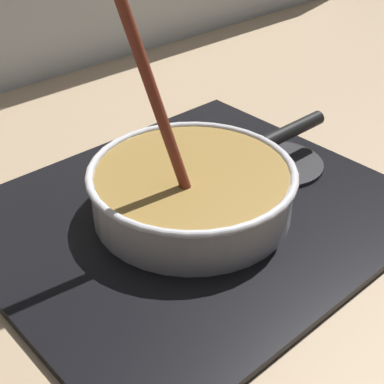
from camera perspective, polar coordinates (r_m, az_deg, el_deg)
The scene contains 5 objects.
ground at distance 0.69m, azimuth 10.97°, elevation -12.27°, with size 2.40×1.60×0.04m, color #9E8466.
hob_plate at distance 0.79m, azimuth 0.00°, elevation -2.29°, with size 0.56×0.48×0.01m, color black.
burner_ring at distance 0.78m, azimuth 0.00°, elevation -1.70°, with size 0.16×0.16×0.01m, color #592D0C.
spare_burner at distance 0.89m, azimuth 8.74°, elevation 2.83°, with size 0.14×0.14×0.01m, color #262628.
cooking_pan at distance 0.76m, azimuth 0.06°, elevation 0.39°, with size 0.41×0.28×0.33m.
Camera 1 is at (-0.41, -0.26, 0.47)m, focal length 53.27 mm.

